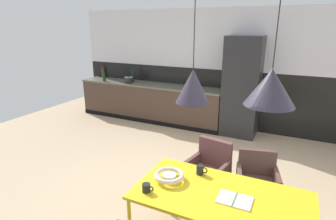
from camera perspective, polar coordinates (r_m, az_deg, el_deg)
The scene contains 18 objects.
ground_plane at distance 4.00m, azimuth -0.76°, elevation -17.02°, with size 9.71×9.71×0.00m, color tan.
back_wall_splashback_dark at distance 6.37m, azimuth 11.60°, elevation 2.40°, with size 7.47×0.12×1.31m, color black.
back_wall_panel_upper at distance 6.18m, azimuth 12.35°, elevation 14.27°, with size 7.47×0.12×1.31m, color silver.
kitchen_counter at distance 6.74m, azimuth -3.89°, elevation 1.73°, with size 3.69×0.63×0.91m.
refrigerator_column at distance 5.85m, azimuth 15.20°, elevation 4.64°, with size 0.72×0.60×2.07m, color #232326.
dining_table at distance 2.76m, azimuth 11.07°, elevation -17.75°, with size 1.65×0.88×0.72m.
armchair_corner_seat at distance 3.67m, azimuth 8.90°, elevation -11.08°, with size 0.56×0.55×0.83m.
armchair_head_of_table at distance 3.62m, azimuth 18.17°, elevation -12.68°, with size 0.58×0.57×0.77m.
fruit_bowl at distance 2.88m, azimuth 0.24°, elevation -13.62°, with size 0.31×0.31×0.08m.
open_book at distance 2.69m, azimuth 13.80°, elevation -17.80°, with size 0.31×0.23×0.02m.
mug_white_ceramic at distance 2.72m, azimuth -4.52°, elevation -15.97°, with size 0.12×0.08×0.08m.
mug_glass_clear at distance 3.00m, azimuth 6.78°, elevation -12.33°, with size 0.12×0.08×0.10m.
cooking_pot at distance 6.79m, azimuth -8.24°, elevation 6.27°, with size 0.21×0.21×0.17m.
bottle_oil_tall at distance 6.96m, azimuth -7.39°, elevation 7.10°, with size 0.07×0.07×0.32m.
bottle_wine_green at distance 7.69m, azimuth -13.52°, elevation 7.72°, with size 0.07×0.07×0.32m.
bottle_spice_small at distance 7.10m, azimuth -13.27°, elevation 6.84°, with size 0.07×0.07×0.30m.
pendant_lamp_over_table_near at distance 2.46m, azimuth 5.24°, elevation 5.02°, with size 0.31×0.31×1.00m.
pendant_lamp_over_table_far at distance 2.25m, azimuth 20.72°, elevation 4.47°, with size 0.39×0.39×0.93m.
Camera 1 is at (1.49, -2.95, 2.25)m, focal length 29.06 mm.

